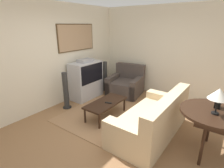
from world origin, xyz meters
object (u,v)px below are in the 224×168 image
object	(u,v)px
mantel_clock	(218,102)
coffee_table	(106,103)
speaker_tower_left	(66,92)
couch	(153,120)
console_table	(214,116)
tv	(86,80)
table_lamp	(219,94)
speaker_tower_right	(105,77)
armchair	(126,85)

from	to	relation	value
mantel_clock	coffee_table	bearing A→B (deg)	95.28
mantel_clock	speaker_tower_left	xyz separation A→B (m)	(-0.43, 3.38, -0.45)
couch	console_table	world-z (taller)	couch
tv	console_table	world-z (taller)	tv
couch	table_lamp	size ratio (longest dim) A/B	4.66
coffee_table	mantel_clock	size ratio (longest dim) A/B	5.38
speaker_tower_right	table_lamp	bearing A→B (deg)	-114.50
armchair	speaker_tower_right	size ratio (longest dim) A/B	1.15
coffee_table	couch	bearing A→B (deg)	-90.23
armchair	table_lamp	size ratio (longest dim) A/B	2.67
tv	speaker_tower_left	size ratio (longest dim) A/B	1.22
mantel_clock	speaker_tower_right	distance (m)	3.64
armchair	mantel_clock	distance (m)	3.03
couch	table_lamp	distance (m)	1.32
couch	coffee_table	bearing A→B (deg)	-89.20
speaker_tower_left	speaker_tower_right	size ratio (longest dim) A/B	1.00
tv	table_lamp	size ratio (longest dim) A/B	2.83
speaker_tower_left	speaker_tower_right	xyz separation A→B (m)	(1.69, 0.00, 0.00)
table_lamp	coffee_table	bearing A→B (deg)	88.11
tv	console_table	distance (m)	3.49
couch	mantel_clock	size ratio (longest dim) A/B	9.54
armchair	console_table	distance (m)	3.09
armchair	tv	bearing A→B (deg)	-138.90
armchair	speaker_tower_right	world-z (taller)	speaker_tower_right
coffee_table	speaker_tower_left	xyz separation A→B (m)	(-0.22, 1.16, 0.11)
speaker_tower_right	tv	bearing A→B (deg)	176.35
console_table	speaker_tower_right	world-z (taller)	speaker_tower_right
tv	console_table	xyz separation A→B (m)	(-0.61, -3.43, 0.17)
coffee_table	speaker_tower_right	size ratio (longest dim) A/B	1.13
coffee_table	mantel_clock	distance (m)	2.30
console_table	mantel_clock	world-z (taller)	mantel_clock
couch	speaker_tower_left	size ratio (longest dim) A/B	2.00
armchair	console_table	xyz separation A→B (m)	(-1.57, -2.62, 0.44)
coffee_table	speaker_tower_right	bearing A→B (deg)	38.31
console_table	coffee_table	bearing A→B (deg)	90.35
tv	table_lamp	distance (m)	3.55
coffee_table	table_lamp	distance (m)	2.36
tv	console_table	size ratio (longest dim) A/B	1.13
couch	table_lamp	bearing A→B (deg)	87.19
mantel_clock	speaker_tower_left	size ratio (longest dim) A/B	0.21
speaker_tower_left	coffee_table	bearing A→B (deg)	-79.07
speaker_tower_right	speaker_tower_left	bearing A→B (deg)	180.00
coffee_table	tv	bearing A→B (deg)	62.87
couch	mantel_clock	xyz separation A→B (m)	(0.21, -1.02, 0.61)
tv	armchair	distance (m)	1.29
coffee_table	table_lamp	size ratio (longest dim) A/B	2.63
tv	console_table	bearing A→B (deg)	-100.05
tv	speaker_tower_left	world-z (taller)	tv
tv	armchair	size ratio (longest dim) A/B	1.06
console_table	couch	bearing A→B (deg)	91.04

